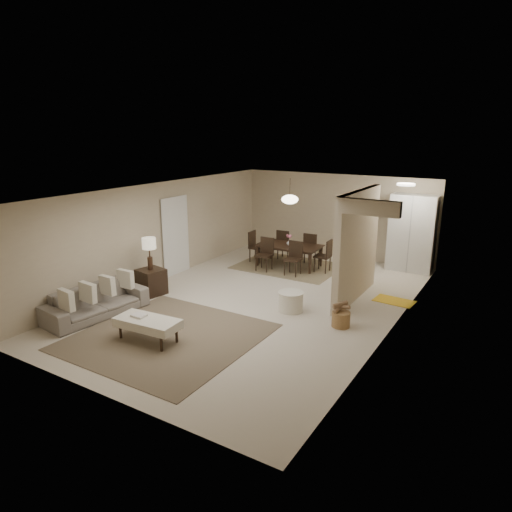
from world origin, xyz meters
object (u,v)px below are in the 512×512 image
Objects in this scene: side_table at (151,282)px; ottoman_bench at (148,323)px; sofa at (96,302)px; pantry_cabinet at (412,233)px; dining_table at (289,256)px; wicker_basket at (341,319)px; round_pouf at (291,302)px.

ottoman_bench is at bearing -47.75° from side_table.
sofa reaches higher than ottoman_bench.
pantry_cabinet is 7.01m from side_table.
dining_table is (1.73, 3.69, 0.01)m from side_table.
sofa is 1.19× the size of dining_table.
pantry_cabinet is 0.99× the size of sofa.
pantry_cabinet is 8.26m from sofa.
sofa is at bearing 165.88° from ottoman_bench.
side_table is at bearing 5.19° from sofa.
ottoman_bench is 3.72m from wicker_basket.
sofa is 1.78m from ottoman_bench.
wicker_basket is (1.22, -0.21, -0.06)m from round_pouf.
pantry_cabinet is at bearing 47.06° from side_table.
sofa is 3.47× the size of side_table.
dining_table is (-1.55, 2.91, 0.10)m from round_pouf.
dining_table is at bearing -11.72° from sofa.
round_pouf is at bearing 54.73° from ottoman_bench.
wicker_basket is at bearing -50.68° from dining_table.
ottoman_bench is at bearing -113.58° from pantry_cabinet.
pantry_cabinet reaches higher than ottoman_bench.
sofa is 4.08m from round_pouf.
side_table is at bearing 127.84° from ottoman_bench.
dining_table reaches higher than sofa.
round_pouf is 0.31× the size of dining_table.
pantry_cabinet reaches higher than dining_table.
side_table is at bearing -132.94° from pantry_cabinet.
side_table reaches higher than round_pouf.
dining_table is at bearing 85.27° from ottoman_bench.
pantry_cabinet is at bearing -28.69° from sofa.
dining_table is at bearing 64.81° from side_table.
round_pouf is at bearing -64.17° from dining_table.
ottoman_bench is at bearing -139.00° from wicker_basket.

